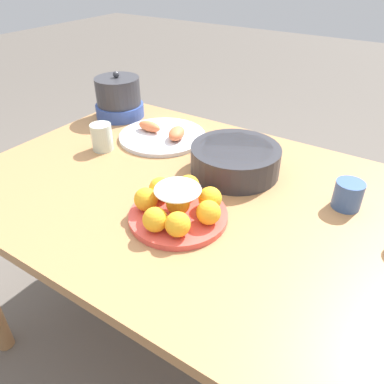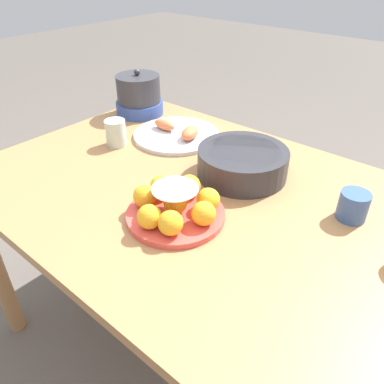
{
  "view_description": "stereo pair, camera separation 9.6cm",
  "coord_description": "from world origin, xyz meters",
  "px_view_note": "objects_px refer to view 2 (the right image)",
  "views": [
    {
      "loc": [
        0.44,
        -0.74,
        1.28
      ],
      "look_at": [
        0.0,
        -0.07,
        0.75
      ],
      "focal_mm": 35.0,
      "sensor_mm": 36.0,
      "label": 1
    },
    {
      "loc": [
        0.52,
        -0.68,
        1.28
      ],
      "look_at": [
        0.0,
        -0.07,
        0.75
      ],
      "focal_mm": 35.0,
      "sensor_mm": 36.0,
      "label": 2
    }
  ],
  "objects_px": {
    "cake_plate": "(175,205)",
    "warming_pot": "(139,96)",
    "dining_table": "(206,219)",
    "seafood_platter": "(177,134)",
    "cup_far": "(353,206)",
    "cup_near": "(116,133)",
    "serving_bowl": "(242,162)"
  },
  "relations": [
    {
      "from": "cake_plate",
      "to": "warming_pot",
      "type": "height_order",
      "value": "warming_pot"
    },
    {
      "from": "dining_table",
      "to": "seafood_platter",
      "type": "distance_m",
      "value": 0.39
    },
    {
      "from": "seafood_platter",
      "to": "cup_far",
      "type": "xyz_separation_m",
      "value": [
        0.65,
        -0.07,
        0.02
      ]
    },
    {
      "from": "warming_pot",
      "to": "seafood_platter",
      "type": "bearing_deg",
      "value": -14.73
    },
    {
      "from": "cup_near",
      "to": "warming_pot",
      "type": "bearing_deg",
      "value": 121.02
    },
    {
      "from": "cake_plate",
      "to": "cup_near",
      "type": "relative_size",
      "value": 2.79
    },
    {
      "from": "cup_near",
      "to": "cup_far",
      "type": "distance_m",
      "value": 0.77
    },
    {
      "from": "cake_plate",
      "to": "serving_bowl",
      "type": "bearing_deg",
      "value": 87.92
    },
    {
      "from": "dining_table",
      "to": "seafood_platter",
      "type": "height_order",
      "value": "seafood_platter"
    },
    {
      "from": "cup_near",
      "to": "cup_far",
      "type": "bearing_deg",
      "value": 8.08
    },
    {
      "from": "cup_near",
      "to": "cup_far",
      "type": "height_order",
      "value": "cup_near"
    },
    {
      "from": "cup_near",
      "to": "dining_table",
      "type": "bearing_deg",
      "value": -5.05
    },
    {
      "from": "dining_table",
      "to": "seafood_platter",
      "type": "xyz_separation_m",
      "value": [
        -0.3,
        0.21,
        0.1
      ]
    },
    {
      "from": "dining_table",
      "to": "cup_near",
      "type": "relative_size",
      "value": 15.4
    },
    {
      "from": "seafood_platter",
      "to": "serving_bowl",
      "type": "bearing_deg",
      "value": -12.38
    },
    {
      "from": "serving_bowl",
      "to": "seafood_platter",
      "type": "relative_size",
      "value": 0.87
    },
    {
      "from": "serving_bowl",
      "to": "warming_pot",
      "type": "xyz_separation_m",
      "value": [
        -0.58,
        0.14,
        0.03
      ]
    },
    {
      "from": "serving_bowl",
      "to": "seafood_platter",
      "type": "height_order",
      "value": "serving_bowl"
    },
    {
      "from": "serving_bowl",
      "to": "cup_far",
      "type": "distance_m",
      "value": 0.32
    },
    {
      "from": "cup_far",
      "to": "warming_pot",
      "type": "height_order",
      "value": "warming_pot"
    },
    {
      "from": "cup_near",
      "to": "warming_pot",
      "type": "height_order",
      "value": "warming_pot"
    },
    {
      "from": "cake_plate",
      "to": "serving_bowl",
      "type": "relative_size",
      "value": 0.94
    },
    {
      "from": "serving_bowl",
      "to": "warming_pot",
      "type": "relative_size",
      "value": 1.41
    },
    {
      "from": "serving_bowl",
      "to": "cup_near",
      "type": "xyz_separation_m",
      "value": [
        -0.44,
        -0.11,
        -0.0
      ]
    },
    {
      "from": "cake_plate",
      "to": "seafood_platter",
      "type": "height_order",
      "value": "cake_plate"
    },
    {
      "from": "dining_table",
      "to": "cake_plate",
      "type": "height_order",
      "value": "cake_plate"
    },
    {
      "from": "serving_bowl",
      "to": "dining_table",
      "type": "bearing_deg",
      "value": -96.6
    },
    {
      "from": "warming_pot",
      "to": "cup_far",
      "type": "bearing_deg",
      "value": -8.69
    },
    {
      "from": "seafood_platter",
      "to": "cup_near",
      "type": "bearing_deg",
      "value": -122.88
    },
    {
      "from": "dining_table",
      "to": "warming_pot",
      "type": "xyz_separation_m",
      "value": [
        -0.57,
        0.28,
        0.16
      ]
    },
    {
      "from": "dining_table",
      "to": "serving_bowl",
      "type": "relative_size",
      "value": 5.19
    },
    {
      "from": "cake_plate",
      "to": "cup_far",
      "type": "relative_size",
      "value": 3.36
    }
  ]
}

